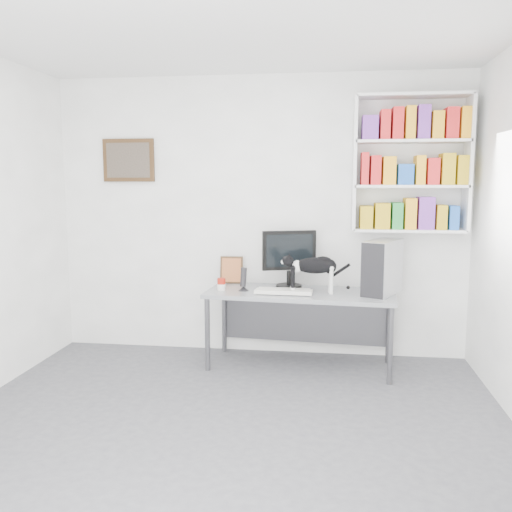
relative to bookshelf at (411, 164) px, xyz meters
name	(u,v)px	position (x,y,z in m)	size (l,w,h in m)	color
room	(218,238)	(-1.40, -1.85, -0.50)	(4.01, 4.01, 2.70)	#5B5C61
bookshelf	(411,164)	(0.00, 0.00, 0.00)	(1.03, 0.28, 1.24)	silver
wall_art	(129,160)	(-2.70, 0.12, 0.05)	(0.52, 0.04, 0.42)	#492F17
desk	(300,329)	(-0.97, -0.28, -1.50)	(1.69, 0.66, 0.70)	gray
monitor	(289,258)	(-1.09, -0.08, -0.87)	(0.51, 0.25, 0.55)	black
keyboard	(284,291)	(-1.11, -0.38, -1.13)	(0.51, 0.19, 0.04)	silver
pc_tower	(382,267)	(-0.25, -0.29, -0.91)	(0.21, 0.48, 0.48)	#B4B4B9
speaker	(243,279)	(-1.48, -0.30, -1.04)	(0.10, 0.10, 0.22)	black
leaning_print	(231,269)	(-1.66, 0.04, -1.01)	(0.22, 0.09, 0.27)	#492F17
soup_can	(221,284)	(-1.69, -0.31, -1.09)	(0.08, 0.08, 0.11)	#AC1C0E
cat	(313,275)	(-0.85, -0.34, -0.98)	(0.55, 0.15, 0.34)	black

